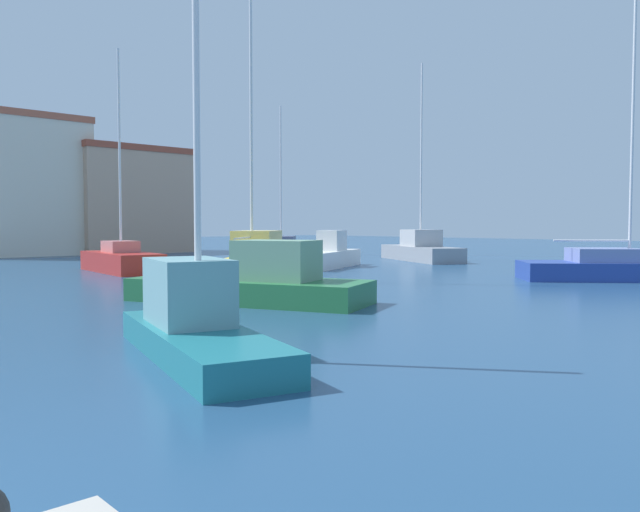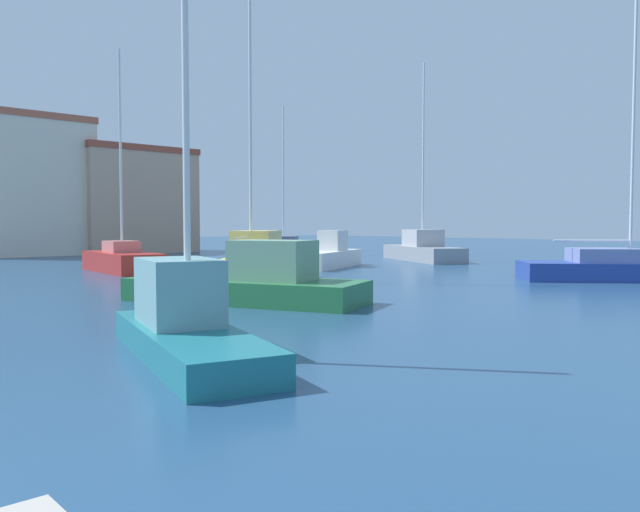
{
  "view_description": "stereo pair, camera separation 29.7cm",
  "coord_description": "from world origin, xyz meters",
  "px_view_note": "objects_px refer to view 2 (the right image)",
  "views": [
    {
      "loc": [
        1.29,
        -4.49,
        2.34
      ],
      "look_at": [
        21.19,
        17.23,
        0.86
      ],
      "focal_mm": 35.11,
      "sensor_mm": 36.0,
      "label": 1
    },
    {
      "loc": [
        1.51,
        -4.69,
        2.34
      ],
      "look_at": [
        21.19,
        17.23,
        0.86
      ],
      "focal_mm": 35.11,
      "sensor_mm": 36.0,
      "label": 2
    }
  ],
  "objects_px": {
    "sailboat_blue_far_left": "(626,268)",
    "sailboat_teal_outer_mooring": "(185,321)",
    "sailboat_yellow_near_pier": "(252,263)",
    "motorboat_white_behind_lamppost": "(329,256)",
    "sailboat_red_center_channel": "(122,259)",
    "sailboat_grey_inner_mooring": "(422,249)",
    "motorboat_green_distant_east": "(252,283)",
    "sailboat_navy_distant_north": "(283,248)"
  },
  "relations": [
    {
      "from": "motorboat_white_behind_lamppost",
      "to": "sailboat_yellow_near_pier",
      "type": "bearing_deg",
      "value": -154.13
    },
    {
      "from": "sailboat_yellow_near_pier",
      "to": "sailboat_teal_outer_mooring",
      "type": "xyz_separation_m",
      "value": [
        -9.68,
        -11.4,
        -0.1
      ]
    },
    {
      "from": "sailboat_grey_inner_mooring",
      "to": "sailboat_red_center_channel",
      "type": "distance_m",
      "value": 19.06
    },
    {
      "from": "sailboat_yellow_near_pier",
      "to": "sailboat_red_center_channel",
      "type": "xyz_separation_m",
      "value": [
        -1.91,
        8.36,
        -0.12
      ]
    },
    {
      "from": "sailboat_yellow_near_pier",
      "to": "sailboat_red_center_channel",
      "type": "height_order",
      "value": "sailboat_yellow_near_pier"
    },
    {
      "from": "motorboat_green_distant_east",
      "to": "sailboat_blue_far_left",
      "type": "bearing_deg",
      "value": -15.32
    },
    {
      "from": "sailboat_blue_far_left",
      "to": "sailboat_red_center_channel",
      "type": "height_order",
      "value": "sailboat_blue_far_left"
    },
    {
      "from": "sailboat_navy_distant_north",
      "to": "sailboat_teal_outer_mooring",
      "type": "distance_m",
      "value": 37.54
    },
    {
      "from": "sailboat_navy_distant_north",
      "to": "sailboat_red_center_channel",
      "type": "relative_size",
      "value": 1.06
    },
    {
      "from": "sailboat_yellow_near_pier",
      "to": "sailboat_red_center_channel",
      "type": "distance_m",
      "value": 8.58
    },
    {
      "from": "sailboat_red_center_channel",
      "to": "sailboat_blue_far_left",
      "type": "bearing_deg",
      "value": -54.0
    },
    {
      "from": "motorboat_green_distant_east",
      "to": "sailboat_teal_outer_mooring",
      "type": "height_order",
      "value": "sailboat_teal_outer_mooring"
    },
    {
      "from": "sailboat_blue_far_left",
      "to": "sailboat_grey_inner_mooring",
      "type": "distance_m",
      "value": 15.69
    },
    {
      "from": "sailboat_yellow_near_pier",
      "to": "motorboat_green_distant_east",
      "type": "relative_size",
      "value": 1.72
    },
    {
      "from": "sailboat_navy_distant_north",
      "to": "sailboat_red_center_channel",
      "type": "distance_m",
      "value": 18.96
    },
    {
      "from": "sailboat_navy_distant_north",
      "to": "motorboat_white_behind_lamppost",
      "type": "xyz_separation_m",
      "value": [
        -7.14,
        -13.0,
        0.08
      ]
    },
    {
      "from": "sailboat_grey_inner_mooring",
      "to": "sailboat_teal_outer_mooring",
      "type": "distance_m",
      "value": 30.85
    },
    {
      "from": "sailboat_red_center_channel",
      "to": "sailboat_teal_outer_mooring",
      "type": "bearing_deg",
      "value": -111.48
    },
    {
      "from": "sailboat_grey_inner_mooring",
      "to": "sailboat_teal_outer_mooring",
      "type": "bearing_deg",
      "value": -149.0
    },
    {
      "from": "motorboat_white_behind_lamppost",
      "to": "sailboat_teal_outer_mooring",
      "type": "relative_size",
      "value": 0.97
    },
    {
      "from": "sailboat_blue_far_left",
      "to": "motorboat_white_behind_lamppost",
      "type": "height_order",
      "value": "sailboat_blue_far_left"
    },
    {
      "from": "motorboat_white_behind_lamppost",
      "to": "sailboat_teal_outer_mooring",
      "type": "distance_m",
      "value": 23.28
    },
    {
      "from": "motorboat_white_behind_lamppost",
      "to": "sailboat_teal_outer_mooring",
      "type": "bearing_deg",
      "value": -139.11
    },
    {
      "from": "sailboat_blue_far_left",
      "to": "motorboat_green_distant_east",
      "type": "xyz_separation_m",
      "value": [
        -16.02,
        4.39,
        0.05
      ]
    },
    {
      "from": "sailboat_grey_inner_mooring",
      "to": "motorboat_green_distant_east",
      "type": "distance_m",
      "value": 23.53
    },
    {
      "from": "motorboat_white_behind_lamppost",
      "to": "sailboat_yellow_near_pier",
      "type": "relative_size",
      "value": 0.51
    },
    {
      "from": "sailboat_blue_far_left",
      "to": "sailboat_yellow_near_pier",
      "type": "distance_m",
      "value": 15.64
    },
    {
      "from": "motorboat_green_distant_east",
      "to": "sailboat_teal_outer_mooring",
      "type": "bearing_deg",
      "value": -134.69
    },
    {
      "from": "sailboat_blue_far_left",
      "to": "sailboat_yellow_near_pier",
      "type": "height_order",
      "value": "sailboat_yellow_near_pier"
    },
    {
      "from": "sailboat_navy_distant_north",
      "to": "sailboat_grey_inner_mooring",
      "type": "bearing_deg",
      "value": -82.15
    },
    {
      "from": "sailboat_red_center_channel",
      "to": "sailboat_grey_inner_mooring",
      "type": "bearing_deg",
      "value": -11.74
    },
    {
      "from": "sailboat_grey_inner_mooring",
      "to": "sailboat_yellow_near_pier",
      "type": "height_order",
      "value": "sailboat_yellow_near_pier"
    },
    {
      "from": "sailboat_yellow_near_pier",
      "to": "sailboat_teal_outer_mooring",
      "type": "relative_size",
      "value": 1.91
    },
    {
      "from": "motorboat_green_distant_east",
      "to": "motorboat_white_behind_lamppost",
      "type": "bearing_deg",
      "value": 38.74
    },
    {
      "from": "sailboat_blue_far_left",
      "to": "sailboat_yellow_near_pier",
      "type": "bearing_deg",
      "value": 138.47
    },
    {
      "from": "sailboat_grey_inner_mooring",
      "to": "sailboat_red_center_channel",
      "type": "relative_size",
      "value": 1.16
    },
    {
      "from": "sailboat_yellow_near_pier",
      "to": "sailboat_red_center_channel",
      "type": "bearing_deg",
      "value": 102.83
    },
    {
      "from": "sailboat_teal_outer_mooring",
      "to": "motorboat_white_behind_lamppost",
      "type": "bearing_deg",
      "value": 40.89
    },
    {
      "from": "sailboat_grey_inner_mooring",
      "to": "sailboat_navy_distant_north",
      "type": "relative_size",
      "value": 1.1
    },
    {
      "from": "sailboat_blue_far_left",
      "to": "sailboat_teal_outer_mooring",
      "type": "bearing_deg",
      "value": -177.23
    },
    {
      "from": "motorboat_green_distant_east",
      "to": "sailboat_red_center_channel",
      "type": "distance_m",
      "value": 14.54
    },
    {
      "from": "motorboat_green_distant_east",
      "to": "sailboat_navy_distant_north",
      "type": "bearing_deg",
      "value": 49.67
    }
  ]
}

